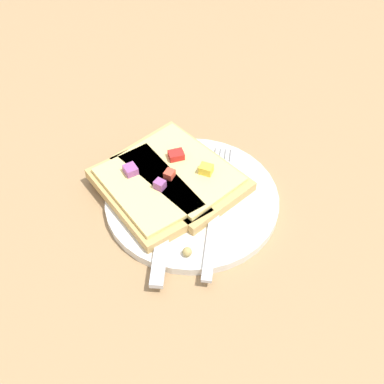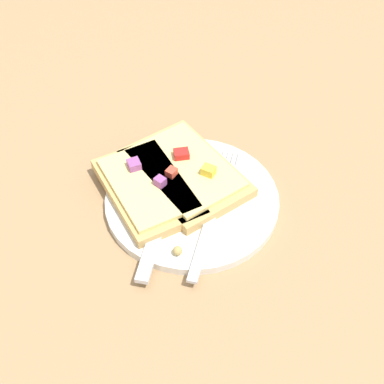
{
  "view_description": "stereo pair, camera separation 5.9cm",
  "coord_description": "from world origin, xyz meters",
  "views": [
    {
      "loc": [
        0.43,
        -0.17,
        0.54
      ],
      "look_at": [
        0.0,
        0.0,
        0.02
      ],
      "focal_mm": 50.0,
      "sensor_mm": 36.0,
      "label": 1
    },
    {
      "loc": [
        0.45,
        -0.12,
        0.54
      ],
      "look_at": [
        0.0,
        0.0,
        0.02
      ],
      "focal_mm": 50.0,
      "sensor_mm": 36.0,
      "label": 2
    }
  ],
  "objects": [
    {
      "name": "crumb_scatter",
      "position": [
        0.03,
        -0.05,
        0.02
      ],
      "size": [
        0.15,
        0.05,
        0.01
      ],
      "color": "tan",
      "rests_on": "plate"
    },
    {
      "name": "pizza_slice_main",
      "position": [
        -0.04,
        -0.0,
        0.02
      ],
      "size": [
        0.2,
        0.17,
        0.03
      ],
      "rotation": [
        0.0,
        0.0,
        3.51
      ],
      "color": "tan",
      "rests_on": "plate"
    },
    {
      "name": "fork",
      "position": [
        0.02,
        0.03,
        0.01
      ],
      "size": [
        0.21,
        0.12,
        0.01
      ],
      "rotation": [
        0.0,
        0.0,
        8.93
      ],
      "color": "silver",
      "rests_on": "plate"
    },
    {
      "name": "pizza_slice_corner",
      "position": [
        -0.02,
        -0.05,
        0.02
      ],
      "size": [
        0.18,
        0.13,
        0.03
      ],
      "rotation": [
        0.0,
        0.0,
        0.24
      ],
      "color": "tan",
      "rests_on": "plate"
    },
    {
      "name": "plate",
      "position": [
        0.0,
        0.0,
        0.01
      ],
      "size": [
        0.23,
        0.23,
        0.01
      ],
      "color": "silver",
      "rests_on": "ground"
    },
    {
      "name": "knife",
      "position": [
        0.03,
        -0.05,
        0.01
      ],
      "size": [
        0.2,
        0.11,
        0.01
      ],
      "rotation": [
        0.0,
        0.0,
        8.98
      ],
      "color": "silver",
      "rests_on": "plate"
    },
    {
      "name": "ground_plane",
      "position": [
        0.0,
        0.0,
        0.0
      ],
      "size": [
        4.0,
        4.0,
        0.0
      ],
      "primitive_type": "plane",
      "color": "#9E7A51"
    }
  ]
}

